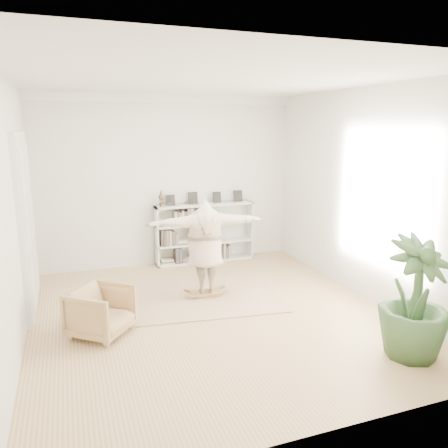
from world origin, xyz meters
name	(u,v)px	position (x,y,z in m)	size (l,w,h in m)	color
floor	(213,314)	(0.00, 0.00, 0.00)	(6.00, 6.00, 0.00)	#9E8051
room_shell	(167,98)	(0.00, 2.94, 3.51)	(6.00, 6.00, 6.00)	silver
doors	(26,225)	(-2.70, 1.30, 1.40)	(0.09, 1.78, 2.92)	white
bookshelf	(204,233)	(0.74, 2.82, 0.64)	(2.20, 0.35, 1.64)	silver
armchair	(101,311)	(-1.72, -0.11, 0.35)	(0.75, 0.78, 0.71)	tan
rug	(206,296)	(0.12, 0.78, 0.01)	(2.50, 2.00, 0.02)	tan
rocker_board	(206,293)	(0.12, 0.78, 0.07)	(0.55, 0.37, 0.11)	olive
person	(205,244)	(0.12, 0.78, 0.95)	(2.02, 0.55, 1.64)	beige
houseplant	(415,298)	(2.02, -2.10, 0.79)	(0.89, 0.89, 1.59)	#2E4C26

